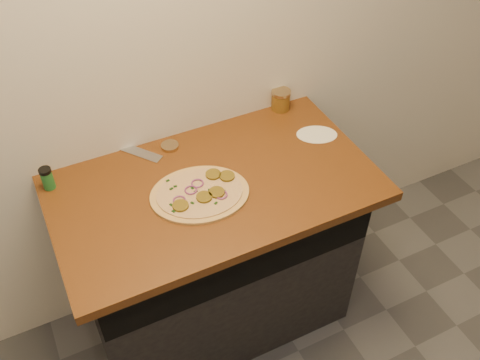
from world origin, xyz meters
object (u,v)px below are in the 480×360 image
chefs_knife (116,144)px  spice_shaker (47,178)px  pizza (200,193)px  salsa_jar (281,100)px

chefs_knife → spice_shaker: size_ratio=3.35×
pizza → spice_shaker: size_ratio=4.71×
chefs_knife → spice_shaker: (-0.29, -0.13, 0.04)m
chefs_knife → spice_shaker: spice_shaker is taller
salsa_jar → spice_shaker: (-1.00, -0.06, -0.00)m
chefs_knife → salsa_jar: 0.72m
salsa_jar → spice_shaker: same height
chefs_knife → salsa_jar: size_ratio=3.33×
pizza → spice_shaker: 0.56m
pizza → chefs_knife: (-0.19, 0.41, -0.00)m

